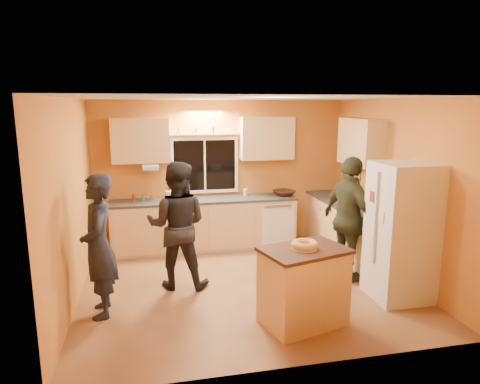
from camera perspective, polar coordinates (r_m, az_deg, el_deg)
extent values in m
plane|color=brown|center=(6.23, 0.74, -12.23)|extent=(4.50, 4.50, 0.00)
cube|color=orange|center=(7.76, -2.53, 2.56)|extent=(4.50, 0.04, 2.60)
cube|color=orange|center=(3.97, 7.26, -6.36)|extent=(4.50, 0.04, 2.60)
cube|color=orange|center=(5.77, -21.57, -1.41)|extent=(0.04, 4.00, 2.60)
cube|color=orange|center=(6.69, 19.91, 0.41)|extent=(0.04, 4.00, 2.60)
cube|color=white|center=(5.70, 0.81, 12.43)|extent=(4.50, 4.00, 0.02)
cube|color=black|center=(7.68, -4.73, 3.57)|extent=(1.10, 0.02, 0.90)
cube|color=white|center=(7.66, -4.71, 3.55)|extent=(1.20, 0.04, 1.00)
cube|color=tan|center=(7.42, -13.15, 6.71)|extent=(0.95, 0.33, 0.75)
cube|color=tan|center=(7.70, 3.57, 7.16)|extent=(0.95, 0.33, 0.75)
cube|color=tan|center=(7.21, 15.78, 6.45)|extent=(0.33, 1.00, 0.75)
cylinder|color=silver|center=(7.35, -11.83, 3.24)|extent=(0.27, 0.12, 0.12)
cube|color=tan|center=(7.61, -4.69, -4.37)|extent=(3.20, 0.60, 0.86)
cube|color=#282B2D|center=(7.50, -4.75, -1.06)|extent=(3.24, 0.62, 0.04)
cube|color=tan|center=(8.21, 11.46, -3.37)|extent=(0.60, 0.60, 0.86)
cube|color=#282B2D|center=(8.11, 11.59, -0.29)|extent=(0.62, 0.62, 0.04)
cube|color=tan|center=(7.17, 15.28, -5.75)|extent=(0.60, 1.80, 0.86)
cube|color=#282B2D|center=(7.05, 15.47, -2.26)|extent=(0.62, 1.84, 0.04)
cube|color=silver|center=(5.94, 20.74, -4.99)|extent=(0.72, 0.70, 1.80)
cube|color=tan|center=(5.11, 8.44, -12.50)|extent=(1.04, 0.83, 0.89)
cube|color=black|center=(4.94, 8.60, -7.69)|extent=(1.09, 0.88, 0.04)
torus|color=tan|center=(4.92, 8.62, -6.98)|extent=(0.31, 0.31, 0.09)
imported|color=black|center=(5.38, -18.32, -6.87)|extent=(0.47, 0.67, 1.73)
imported|color=black|center=(5.97, -8.38, -4.41)|extent=(1.00, 0.86, 1.77)
imported|color=#343622|center=(6.32, 14.41, -3.57)|extent=(0.67, 1.13, 1.81)
imported|color=black|center=(7.78, 5.91, -0.11)|extent=(0.47, 0.47, 0.09)
cylinder|color=beige|center=(7.39, -9.44, -0.52)|extent=(0.14, 0.14, 0.17)
imported|color=gray|center=(6.49, 17.48, -1.86)|extent=(0.35, 0.32, 0.33)
cube|color=maroon|center=(7.08, 15.56, -1.74)|extent=(0.17, 0.13, 0.07)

